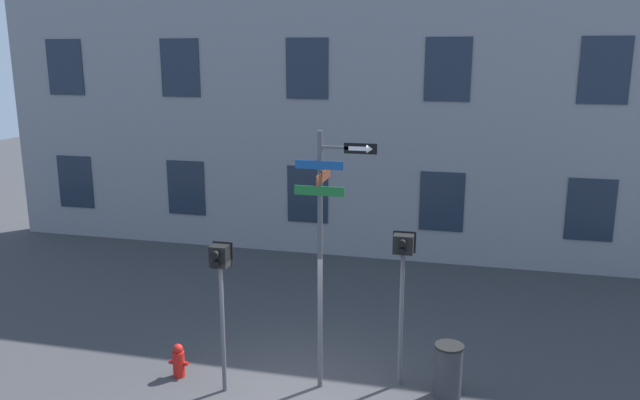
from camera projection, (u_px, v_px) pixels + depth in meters
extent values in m
cube|color=gray|center=(377.00, 69.00, 17.84)|extent=(24.00, 0.60, 11.20)
cube|color=#1E2838|center=(75.00, 182.00, 20.73)|extent=(1.26, 0.03, 1.74)
cube|color=#1E2838|center=(186.00, 188.00, 19.79)|extent=(1.26, 0.03, 1.74)
cube|color=#1E2838|center=(308.00, 194.00, 18.86)|extent=(1.26, 0.03, 1.74)
cube|color=#1E2838|center=(442.00, 202.00, 17.93)|extent=(1.26, 0.03, 1.74)
cube|color=#1E2838|center=(591.00, 210.00, 17.00)|extent=(1.26, 0.03, 1.74)
cube|color=#1E2838|center=(65.00, 67.00, 19.87)|extent=(1.26, 0.03, 1.74)
cube|color=#1E2838|center=(180.00, 68.00, 18.94)|extent=(1.26, 0.03, 1.74)
cube|color=#1E2838|center=(307.00, 69.00, 18.01)|extent=(1.26, 0.03, 1.74)
cube|color=#1E2838|center=(448.00, 69.00, 17.08)|extent=(1.26, 0.03, 1.74)
cube|color=#1E2838|center=(605.00, 70.00, 16.15)|extent=(1.26, 0.03, 1.74)
cylinder|color=#4C4C51|center=(320.00, 265.00, 11.04)|extent=(0.09, 0.09, 4.76)
cube|color=#4C4C51|center=(340.00, 148.00, 10.47)|extent=(0.70, 0.05, 0.05)
cube|color=#14478C|center=(319.00, 165.00, 10.57)|extent=(0.84, 0.02, 0.15)
cube|color=brown|center=(323.00, 177.00, 10.66)|extent=(0.02, 0.98, 0.18)
cube|color=#196B2D|center=(319.00, 191.00, 10.67)|extent=(0.88, 0.02, 0.16)
cube|color=black|center=(360.00, 149.00, 10.38)|extent=(0.56, 0.02, 0.18)
cube|color=white|center=(358.00, 149.00, 10.37)|extent=(0.32, 0.01, 0.07)
cone|color=white|center=(370.00, 149.00, 10.33)|extent=(0.10, 0.14, 0.14)
cylinder|color=#4C4C51|center=(223.00, 330.00, 11.17)|extent=(0.08, 0.08, 2.40)
cube|color=black|center=(220.00, 256.00, 10.85)|extent=(0.31, 0.26, 0.38)
cube|color=black|center=(223.00, 254.00, 10.99)|extent=(0.37, 0.02, 0.44)
cylinder|color=black|center=(215.00, 255.00, 10.65)|extent=(0.13, 0.12, 0.13)
cylinder|color=black|center=(216.00, 264.00, 10.69)|extent=(0.13, 0.12, 0.13)
cylinder|color=#EA4C14|center=(217.00, 254.00, 10.71)|extent=(0.11, 0.01, 0.11)
cylinder|color=#4C4C51|center=(401.00, 320.00, 11.36)|extent=(0.08, 0.08, 2.58)
cube|color=black|center=(403.00, 244.00, 11.03)|extent=(0.35, 0.26, 0.34)
cube|color=black|center=(404.00, 242.00, 11.16)|extent=(0.41, 0.02, 0.40)
cylinder|color=black|center=(402.00, 243.00, 10.83)|extent=(0.12, 0.12, 0.12)
cylinder|color=black|center=(402.00, 251.00, 10.87)|extent=(0.12, 0.12, 0.12)
cylinder|color=#EA4C14|center=(403.00, 242.00, 10.88)|extent=(0.09, 0.01, 0.09)
cylinder|color=red|center=(179.00, 364.00, 11.89)|extent=(0.23, 0.23, 0.51)
sphere|color=red|center=(178.00, 349.00, 11.82)|extent=(0.19, 0.19, 0.19)
cylinder|color=red|center=(171.00, 362.00, 11.92)|extent=(0.08, 0.08, 0.08)
cylinder|color=red|center=(186.00, 364.00, 11.85)|extent=(0.08, 0.08, 0.08)
cylinder|color=#333338|center=(448.00, 372.00, 11.14)|extent=(0.49, 0.49, 0.96)
cylinder|color=black|center=(449.00, 346.00, 11.02)|extent=(0.52, 0.52, 0.04)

